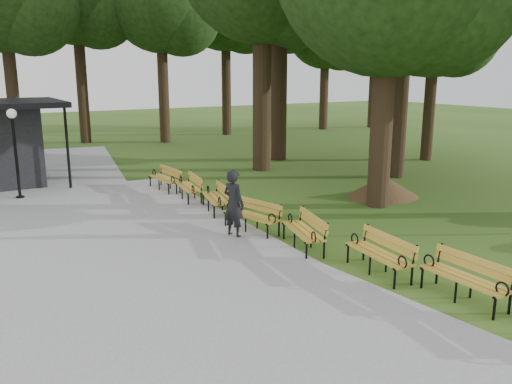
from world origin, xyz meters
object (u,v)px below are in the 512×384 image
person (234,204)px  bench_7 (164,179)px  lamp_post (14,135)px  dirt_mound (383,186)px  bench_1 (464,279)px  bench_3 (303,231)px  bench_4 (251,216)px  bench_5 (215,198)px  bench_6 (188,187)px  bench_2 (379,254)px  lawn_tree_5 (436,19)px

person → bench_7: person is taller
lamp_post → dirt_mound: (11.00, -6.08, -1.85)m
lamp_post → bench_1: size_ratio=1.62×
bench_3 → bench_4: (-0.41, 1.85, 0.00)m
bench_1 → bench_3: 4.14m
person → bench_4: (0.63, 0.16, -0.47)m
person → bench_5: bearing=-34.9°
bench_5 → person: bearing=-1.6°
person → bench_4: 0.80m
bench_1 → bench_6: same height
bench_2 → bench_7: bearing=-168.3°
bench_3 → bench_1: bearing=27.1°
dirt_mound → bench_7: (-6.24, 4.80, 0.07)m
dirt_mound → bench_6: bench_6 is taller
person → bench_6: bearing=-27.4°
bench_6 → bench_7: same height
person → bench_1: person is taller
bench_1 → dirt_mound: bearing=146.0°
bench_2 → person: bearing=-153.5°
bench_3 → lawn_tree_5: (13.03, 7.80, 6.24)m
bench_6 → lawn_tree_5: 14.94m
lawn_tree_5 → bench_4: bearing=-156.1°
bench_2 → bench_4: same height
lamp_post → bench_6: size_ratio=1.62×
person → bench_7: size_ratio=0.95×
bench_1 → bench_3: (-0.88, 4.04, 0.00)m
bench_1 → bench_6: bearing=-173.0°
lamp_post → lawn_tree_5: (18.43, -1.33, 4.45)m
lamp_post → bench_4: (4.99, -7.29, -1.78)m
bench_1 → bench_3: bearing=-168.1°
dirt_mound → bench_4: bench_4 is taller
lawn_tree_5 → bench_6: bearing=-172.8°
lamp_post → lawn_tree_5: bearing=-4.1°
bench_5 → bench_7: (-0.27, 3.66, 0.00)m
person → dirt_mound: (6.64, 1.37, -0.54)m
bench_2 → bench_4: 4.12m
bench_3 → bench_6: same height
person → bench_3: (1.04, -1.68, -0.47)m
bench_2 → bench_5: bearing=-167.2°
person → dirt_mound: size_ratio=0.81×
bench_7 → bench_1: bearing=3.6°
lawn_tree_5 → bench_2: bearing=-141.6°
dirt_mound → lamp_post: bearing=151.1°
bench_1 → bench_4: same height
bench_2 → bench_3: (-0.44, 2.19, 0.00)m
bench_4 → dirt_mound: bearing=86.9°
bench_3 → bench_7: bearing=-160.6°
lamp_post → lawn_tree_5: size_ratio=0.33×
bench_2 → bench_6: bearing=-168.3°
lamp_post → bench_6: bearing=-31.5°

